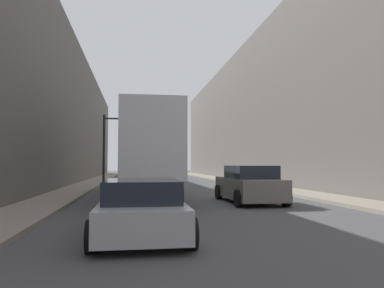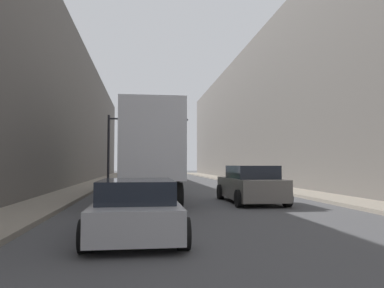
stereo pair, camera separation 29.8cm
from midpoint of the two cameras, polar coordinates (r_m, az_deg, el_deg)
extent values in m
cube|color=gray|center=(29.58, 9.19, -6.20)|extent=(2.10, 80.00, 0.15)
cube|color=gray|center=(28.40, -16.51, -6.24)|extent=(2.10, 80.00, 0.15)
cube|color=#66605B|center=(31.42, 16.16, 6.06)|extent=(6.00, 80.00, 13.26)
cube|color=#66605B|center=(29.47, -24.19, 5.49)|extent=(6.00, 80.00, 11.91)
cube|color=silver|center=(18.43, -7.22, -0.22)|extent=(2.41, 10.75, 3.03)
cube|color=black|center=(18.42, -7.26, -5.39)|extent=(1.20, 10.75, 0.24)
cube|color=#1E512D|center=(25.23, -7.67, -3.57)|extent=(2.41, 2.90, 2.95)
cylinder|color=black|center=(14.29, -11.07, -7.84)|extent=(0.25, 1.00, 1.00)
cylinder|color=black|center=(14.36, -2.57, -7.87)|extent=(0.25, 1.00, 1.00)
cylinder|color=black|center=(15.48, -10.90, -7.47)|extent=(0.25, 1.00, 1.00)
cylinder|color=black|center=(15.55, -3.06, -7.50)|extent=(0.25, 1.00, 1.00)
cylinder|color=black|center=(25.26, -10.09, -5.76)|extent=(0.25, 1.00, 1.00)
cylinder|color=black|center=(25.30, -5.29, -5.79)|extent=(0.25, 1.00, 1.00)
cube|color=#B7B7BC|center=(9.11, -8.72, -10.56)|extent=(1.89, 4.38, 0.66)
cube|color=#1E232D|center=(8.83, -8.69, -7.02)|extent=(1.66, 2.41, 0.49)
cylinder|color=black|center=(10.65, -13.92, -10.44)|extent=(0.25, 0.64, 0.64)
cylinder|color=black|center=(10.65, -3.57, -10.52)|extent=(0.25, 0.64, 0.64)
cylinder|color=black|center=(7.62, -16.03, -13.39)|extent=(0.25, 0.64, 0.64)
cylinder|color=black|center=(7.63, -1.39, -13.50)|extent=(0.25, 0.64, 0.64)
cube|color=slate|center=(16.92, 8.15, -6.66)|extent=(1.97, 4.83, 0.89)
cube|color=#1E232D|center=(16.66, 8.37, -4.23)|extent=(1.73, 2.65, 0.56)
cylinder|color=black|center=(18.34, 3.61, -7.29)|extent=(0.25, 0.70, 0.70)
cylinder|color=black|center=(18.86, 9.50, -7.14)|extent=(0.25, 0.70, 0.70)
cylinder|color=black|center=(14.93, 6.56, -8.24)|extent=(0.25, 0.70, 0.70)
cylinder|color=black|center=(15.56, 13.62, -7.97)|extent=(0.25, 0.70, 0.70)
cylinder|color=black|center=(30.97, -13.55, -0.87)|extent=(0.20, 0.20, 5.70)
cube|color=black|center=(31.07, -7.50, 3.78)|extent=(6.50, 0.12, 0.12)
cube|color=black|center=(31.01, -9.51, 2.86)|extent=(0.30, 0.24, 0.90)
sphere|color=red|center=(30.87, -9.51, 2.89)|extent=(0.18, 0.18, 0.18)
cube|color=black|center=(31.05, -5.50, 2.82)|extent=(0.30, 0.24, 0.90)
sphere|color=gold|center=(30.92, -5.49, 2.85)|extent=(0.18, 0.18, 0.18)
camera|label=1|loc=(0.15, -90.60, 0.03)|focal=35.00mm
camera|label=2|loc=(0.15, 89.40, -0.03)|focal=35.00mm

